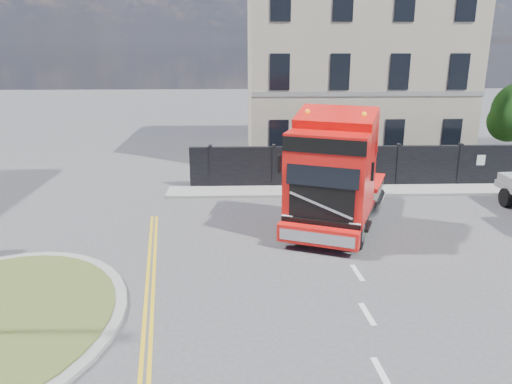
{
  "coord_description": "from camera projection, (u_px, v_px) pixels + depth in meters",
  "views": [
    {
      "loc": [
        -0.61,
        -14.16,
        6.81
      ],
      "look_at": [
        -0.06,
        2.3,
        1.8
      ],
      "focal_mm": 35.0,
      "sensor_mm": 36.0,
      "label": 1
    }
  ],
  "objects": [
    {
      "name": "hoarding_fence",
      "position": [
        388.0,
        166.0,
        24.07
      ],
      "size": [
        18.8,
        0.25,
        2.0
      ],
      "color": "black",
      "rests_on": "ground"
    },
    {
      "name": "ground",
      "position": [
        260.0,
        269.0,
        15.54
      ],
      "size": [
        120.0,
        120.0,
        0.0
      ],
      "primitive_type": "plane",
      "color": "#424244",
      "rests_on": "ground"
    },
    {
      "name": "georgian_building",
      "position": [
        349.0,
        59.0,
        29.83
      ],
      "size": [
        12.3,
        10.3,
        12.8
      ],
      "color": "#BAAA94",
      "rests_on": "ground"
    },
    {
      "name": "truck",
      "position": [
        335.0,
        178.0,
        18.32
      ],
      "size": [
        5.26,
        7.82,
        4.39
      ],
      "rotation": [
        0.0,
        0.0,
        -0.38
      ],
      "color": "black",
      "rests_on": "ground"
    },
    {
      "name": "pavement_far",
      "position": [
        380.0,
        190.0,
        23.46
      ],
      "size": [
        20.0,
        1.6,
        0.12
      ],
      "primitive_type": "cube",
      "color": "gray",
      "rests_on": "ground"
    }
  ]
}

